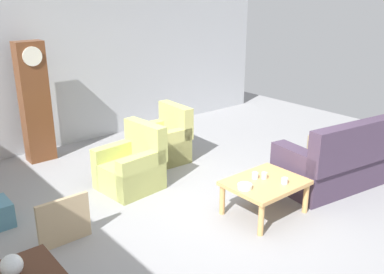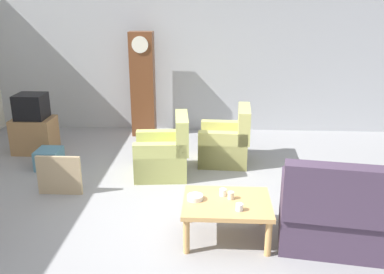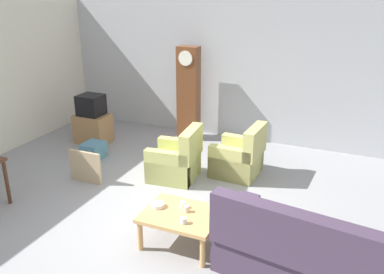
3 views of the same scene
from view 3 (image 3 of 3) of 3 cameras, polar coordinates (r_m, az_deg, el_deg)
ground_plane at (r=6.10m, az=-2.54°, el=-11.05°), size 10.40×10.40×0.00m
garage_door_wall at (r=8.72m, az=7.85°, el=9.84°), size 8.40×0.16×3.20m
couch_floral at (r=4.91m, az=15.87°, el=-15.73°), size 2.21×1.18×1.04m
armchair_olive_near at (r=7.12m, az=-2.17°, el=-3.38°), size 0.86×0.83×0.92m
armchair_olive_far at (r=7.29m, az=6.47°, el=-2.94°), size 0.82×0.80×0.92m
coffee_table_wood at (r=5.37m, az=-1.45°, el=-10.97°), size 0.96×0.76×0.45m
grandfather_clock at (r=8.77m, az=-0.48°, el=6.00°), size 0.44×0.30×1.97m
tv_stand_cabinet at (r=8.96m, az=-13.39°, el=1.15°), size 0.68×0.52×0.60m
tv_crt at (r=8.81m, az=-13.67°, el=4.28°), size 0.48×0.44×0.42m
framed_picture_leaning at (r=7.22m, az=-14.41°, el=-3.97°), size 0.60×0.05×0.55m
storage_box_blue at (r=8.20m, az=-13.34°, el=-1.79°), size 0.36×0.41×0.30m
cup_white_porcelain at (r=5.44m, az=-1.27°, el=-9.27°), size 0.08×0.08×0.08m
cup_blue_rimmed at (r=5.12m, az=-1.15°, el=-11.36°), size 0.08×0.08×0.08m
cup_cream_tall at (r=5.35m, az=-0.77°, el=-9.81°), size 0.07×0.07×0.08m
bowl_white_stacked at (r=5.48m, az=-4.73°, el=-9.27°), size 0.18×0.18×0.05m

